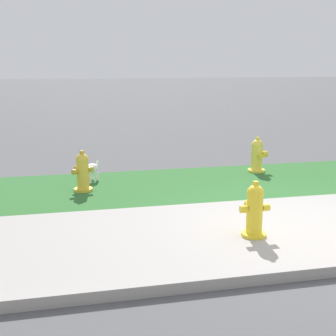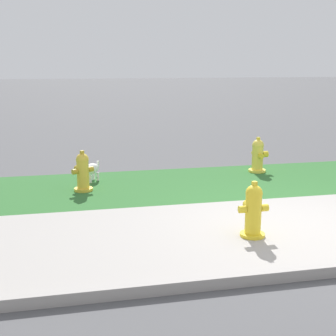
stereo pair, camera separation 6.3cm
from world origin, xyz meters
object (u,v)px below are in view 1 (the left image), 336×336
Objects in this scene: fire_hydrant_far_end at (254,210)px; small_white_dog at (90,169)px; fire_hydrant_across_street at (83,172)px; fire_hydrant_by_grass_verge at (257,155)px.

fire_hydrant_far_end reaches higher than small_white_dog.
fire_hydrant_across_street is 0.97× the size of fire_hydrant_far_end.
fire_hydrant_far_end is at bearing 71.91° from small_white_dog.
small_white_dog is (-1.81, 3.18, -0.10)m from fire_hydrant_far_end.
fire_hydrant_across_street reaches higher than small_white_dog.
fire_hydrant_far_end is 1.71× the size of small_white_dog.
fire_hydrant_by_grass_verge is at bearing 65.22° from fire_hydrant_far_end.
fire_hydrant_by_grass_verge reaches higher than small_white_dog.
small_white_dog is at bearing 118.74° from fire_hydrant_far_end.
small_white_dog is at bearing 48.42° from fire_hydrant_across_street.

